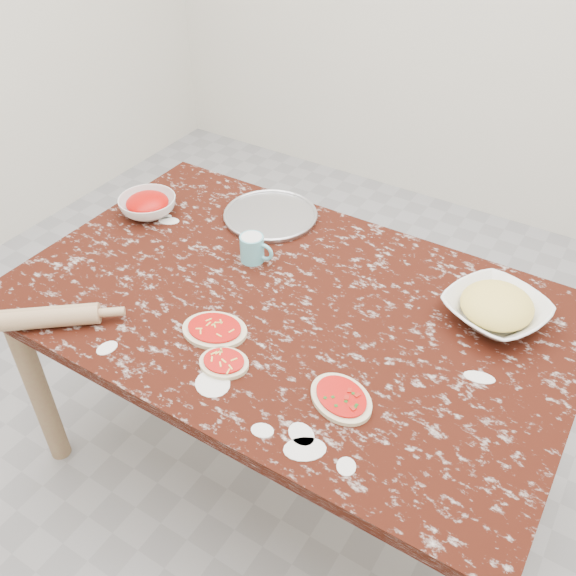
{
  "coord_description": "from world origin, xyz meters",
  "views": [
    {
      "loc": [
        0.73,
        -1.16,
        1.92
      ],
      "look_at": [
        0.0,
        0.0,
        0.8
      ],
      "focal_mm": 39.02,
      "sensor_mm": 36.0,
      "label": 1
    }
  ],
  "objects_px": {
    "sauce_bowl": "(148,206)",
    "cheese_bowl": "(495,311)",
    "pizza_tray": "(270,216)",
    "flour_mug": "(253,248)",
    "rolling_pin": "(44,317)",
    "worktable": "(288,323)"
  },
  "relations": [
    {
      "from": "sauce_bowl",
      "to": "flour_mug",
      "type": "bearing_deg",
      "value": -3.96
    },
    {
      "from": "sauce_bowl",
      "to": "rolling_pin",
      "type": "height_order",
      "value": "sauce_bowl"
    },
    {
      "from": "sauce_bowl",
      "to": "cheese_bowl",
      "type": "bearing_deg",
      "value": 4.5
    },
    {
      "from": "sauce_bowl",
      "to": "cheese_bowl",
      "type": "xyz_separation_m",
      "value": [
        1.19,
        0.09,
        0.0
      ]
    },
    {
      "from": "cheese_bowl",
      "to": "flour_mug",
      "type": "relative_size",
      "value": 2.37
    },
    {
      "from": "cheese_bowl",
      "to": "rolling_pin",
      "type": "bearing_deg",
      "value": -146.88
    },
    {
      "from": "sauce_bowl",
      "to": "pizza_tray",
      "type": "bearing_deg",
      "value": 28.19
    },
    {
      "from": "cheese_bowl",
      "to": "flour_mug",
      "type": "distance_m",
      "value": 0.74
    },
    {
      "from": "rolling_pin",
      "to": "cheese_bowl",
      "type": "bearing_deg",
      "value": 33.12
    },
    {
      "from": "pizza_tray",
      "to": "flour_mug",
      "type": "height_order",
      "value": "flour_mug"
    },
    {
      "from": "worktable",
      "to": "sauce_bowl",
      "type": "xyz_separation_m",
      "value": [
        -0.66,
        0.14,
        0.11
      ]
    },
    {
      "from": "pizza_tray",
      "to": "rolling_pin",
      "type": "xyz_separation_m",
      "value": [
        -0.23,
        -0.78,
        0.02
      ]
    },
    {
      "from": "sauce_bowl",
      "to": "rolling_pin",
      "type": "xyz_separation_m",
      "value": [
        0.15,
        -0.58,
        -0.0
      ]
    },
    {
      "from": "flour_mug",
      "to": "worktable",
      "type": "bearing_deg",
      "value": -29.64
    },
    {
      "from": "flour_mug",
      "to": "rolling_pin",
      "type": "relative_size",
      "value": 0.38
    },
    {
      "from": "worktable",
      "to": "sauce_bowl",
      "type": "relative_size",
      "value": 8.19
    },
    {
      "from": "cheese_bowl",
      "to": "rolling_pin",
      "type": "height_order",
      "value": "cheese_bowl"
    },
    {
      "from": "pizza_tray",
      "to": "sauce_bowl",
      "type": "distance_m",
      "value": 0.42
    },
    {
      "from": "cheese_bowl",
      "to": "worktable",
      "type": "bearing_deg",
      "value": -155.71
    },
    {
      "from": "pizza_tray",
      "to": "cheese_bowl",
      "type": "distance_m",
      "value": 0.82
    },
    {
      "from": "pizza_tray",
      "to": "flour_mug",
      "type": "bearing_deg",
      "value": -69.23
    },
    {
      "from": "worktable",
      "to": "pizza_tray",
      "type": "height_order",
      "value": "pizza_tray"
    }
  ]
}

